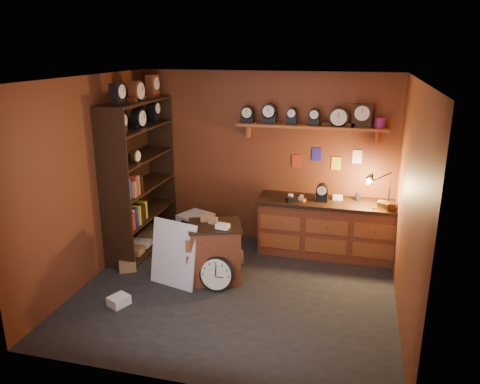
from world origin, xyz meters
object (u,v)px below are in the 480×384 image
Objects in this scene: shelving_unit at (138,171)px; workbench at (328,225)px; low_cabinet at (215,250)px; big_round_clock at (217,274)px.

shelving_unit reaches higher than workbench.
low_cabinet is (1.43, -0.70, -0.83)m from shelving_unit.
workbench reaches higher than big_round_clock.
big_round_clock is at bearing -33.06° from shelving_unit.
workbench is at bearing 20.64° from low_cabinet.
workbench is 2.40× the size of low_cabinet.
low_cabinet is (-1.42, -1.19, -0.04)m from workbench.
shelving_unit is at bearing -170.13° from workbench.
shelving_unit is at bearing 146.94° from big_round_clock.
shelving_unit is 2.93× the size of low_cabinet.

